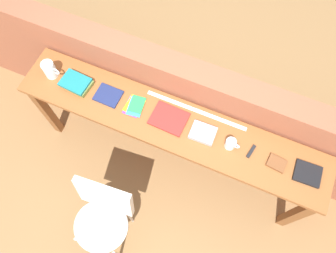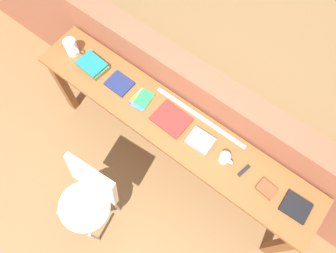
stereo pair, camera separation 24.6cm
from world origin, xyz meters
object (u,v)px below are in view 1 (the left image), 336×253
book_open_centre (169,118)px  book_repair_rightmost (308,174)px  mug (231,144)px  chair_white_moulded (103,216)px  pitcher_white (50,70)px  pamphlet_pile_colourful (135,106)px  leather_journal_brown (277,163)px  magazine_cycling (108,95)px  book_stack_leftmost (77,83)px  multitool_folded (251,151)px

book_open_centre → book_repair_rightmost: 1.08m
book_open_centre → mug: (0.50, -0.02, 0.04)m
chair_white_moulded → pitcher_white: size_ratio=4.85×
pamphlet_pile_colourful → book_repair_rightmost: (1.37, -0.00, 0.01)m
pamphlet_pile_colourful → leather_journal_brown: size_ratio=1.45×
pitcher_white → magazine_cycling: 0.51m
magazine_cycling → book_stack_leftmost: bearing=-177.2°
chair_white_moulded → pamphlet_pile_colourful: 0.90m
book_stack_leftmost → pitcher_white: bearing=178.8°
chair_white_moulded → book_open_centre: 0.93m
book_stack_leftmost → pamphlet_pile_colourful: size_ratio=1.29×
book_stack_leftmost → pamphlet_pile_colourful: 0.51m
book_open_centre → mug: 0.50m
multitool_folded → book_repair_rightmost: book_repair_rightmost is taller
pitcher_white → leather_journal_brown: pitcher_white is taller
chair_white_moulded → multitool_folded: multitool_folded is taller
magazine_cycling → mug: 1.02m
mug → chair_white_moulded: bearing=-131.6°
pamphlet_pile_colourful → mug: 0.79m
magazine_cycling → mug: mug is taller
chair_white_moulded → pitcher_white: 1.23m
book_open_centre → leather_journal_brown: size_ratio=2.10×
book_stack_leftmost → mug: mug is taller
book_stack_leftmost → mug: 1.30m
chair_white_moulded → pamphlet_pile_colourful: size_ratio=4.71×
magazine_cycling → leather_journal_brown: bearing=0.2°
pitcher_white → multitool_folded: (1.69, 0.00, -0.07)m
pitcher_white → book_open_centre: bearing=0.5°
book_stack_leftmost → pamphlet_pile_colourful: book_stack_leftmost is taller
pitcher_white → book_open_centre: size_ratio=0.67×
pitcher_white → book_stack_leftmost: size_ratio=0.75×
pamphlet_pile_colourful → mug: bearing=-1.5°
chair_white_moulded → book_repair_rightmost: bearing=32.4°
book_open_centre → mug: size_ratio=2.48×
book_repair_rightmost → book_stack_leftmost: bearing=177.6°
leather_journal_brown → book_stack_leftmost: bearing=-174.5°
pitcher_white → book_repair_rightmost: size_ratio=0.98×
mug → book_repair_rightmost: mug is taller
book_open_centre → leather_journal_brown: leather_journal_brown is taller
pitcher_white → book_stack_leftmost: (0.23, -0.01, -0.05)m
book_stack_leftmost → leather_journal_brown: 1.65m
book_stack_leftmost → leather_journal_brown: bearing=-0.2°
book_open_centre → leather_journal_brown: bearing=0.6°
multitool_folded → leather_journal_brown: leather_journal_brown is taller
book_repair_rightmost → multitool_folded: bearing=177.1°
chair_white_moulded → magazine_cycling: (-0.31, 0.82, 0.36)m
book_stack_leftmost → book_open_centre: bearing=1.1°
multitool_folded → book_repair_rightmost: (0.42, -0.00, 0.00)m
pitcher_white → mug: (1.53, -0.01, -0.03)m
book_open_centre → pitcher_white: bearing=-177.5°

